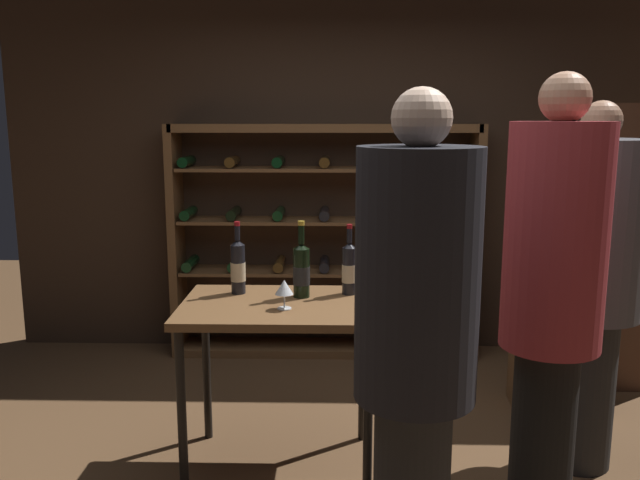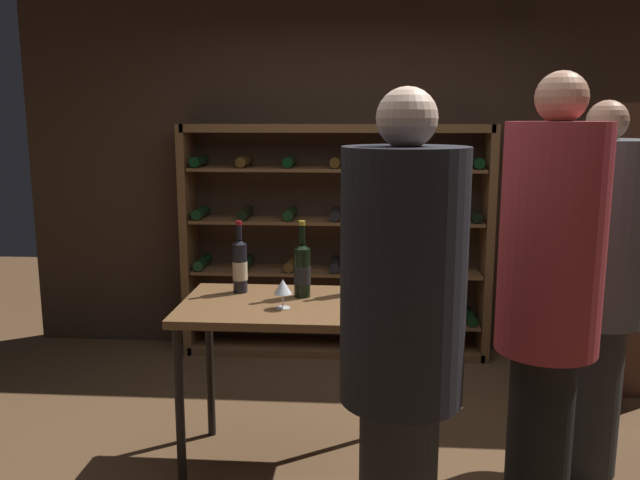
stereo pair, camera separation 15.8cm
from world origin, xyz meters
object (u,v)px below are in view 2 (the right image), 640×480
tasting_table (279,323)px  person_bystander_dark_jacket (402,335)px  wine_rack (334,241)px  display_cabinet (634,251)px  wine_bottle_red_label (350,269)px  wine_crate (561,385)px  wine_bottle_gold_foil (240,266)px  person_guest_plum_blouse (549,293)px  person_guest_blue_shirt (595,275)px  wine_glass_stemmed_left (283,288)px  wine_bottle_green_slim (302,270)px

tasting_table → person_bystander_dark_jacket: (0.56, -0.95, 0.27)m
wine_rack → display_cabinet: (1.97, -0.52, 0.06)m
wine_rack → wine_bottle_red_label: (0.16, -1.51, 0.14)m
wine_rack → wine_bottle_red_label: wine_rack is taller
person_bystander_dark_jacket → wine_crate: person_bystander_dark_jacket is taller
wine_bottle_red_label → wine_bottle_gold_foil: bearing=179.8°
tasting_table → person_guest_plum_blouse: 1.32m
tasting_table → display_cabinet: (2.16, 1.16, 0.16)m
wine_bottle_red_label → tasting_table: bearing=-153.5°
person_guest_plum_blouse → person_guest_blue_shirt: 0.71m
tasting_table → wine_glass_stemmed_left: (0.04, -0.10, 0.21)m
wine_glass_stemmed_left → wine_bottle_red_label: bearing=41.4°
person_guest_plum_blouse → display_cabinet: person_guest_plum_blouse is taller
person_guest_plum_blouse → wine_bottle_gold_foil: (-1.39, 0.70, -0.07)m
person_bystander_dark_jacket → wine_glass_stemmed_left: 0.99m
tasting_table → wine_bottle_gold_foil: wine_bottle_gold_foil is taller
person_bystander_dark_jacket → wine_crate: bearing=-87.1°
person_guest_blue_shirt → wine_crate: size_ratio=3.88×
wine_crate → wine_glass_stemmed_left: bearing=-152.2°
person_guest_plum_blouse → wine_bottle_gold_foil: size_ratio=5.16×
person_guest_plum_blouse → person_bystander_dark_jacket: bearing=-3.8°
person_guest_plum_blouse → display_cabinet: bearing=-159.6°
tasting_table → wine_bottle_gold_foil: 0.38m
wine_crate → wine_bottle_gold_foil: bearing=-163.3°
person_guest_plum_blouse → wine_bottle_red_label: 1.07m
wine_glass_stemmed_left → wine_rack: bearing=85.1°
person_guest_plum_blouse → wine_bottle_green_slim: size_ratio=4.97×
tasting_table → person_guest_blue_shirt: (1.55, 0.08, 0.25)m
person_guest_plum_blouse → person_guest_blue_shirt: bearing=-161.8°
person_bystander_dark_jacket → wine_bottle_red_label: bearing=-44.1°
wine_rack → person_bystander_dark_jacket: 2.66m
wine_glass_stemmed_left → wine_bottle_gold_foil: bearing=133.0°
display_cabinet → person_guest_plum_blouse: bearing=-120.6°
person_guest_blue_shirt → wine_glass_stemmed_left: size_ratio=12.97×
person_guest_blue_shirt → wine_bottle_red_label: (-1.20, 0.10, -0.01)m
wine_crate → wine_bottle_green_slim: wine_bottle_green_slim is taller
wine_bottle_green_slim → wine_bottle_red_label: 0.25m
person_guest_plum_blouse → wine_glass_stemmed_left: (-1.13, 0.41, -0.11)m
tasting_table → person_guest_blue_shirt: person_guest_blue_shirt is taller
wine_crate → wine_bottle_gold_foil: (-1.86, -0.56, 0.84)m
wine_rack → wine_bottle_green_slim: wine_rack is taller
tasting_table → display_cabinet: bearing=28.2°
display_cabinet → wine_bottle_red_label: size_ratio=5.08×
wine_bottle_red_label → person_guest_blue_shirt: bearing=-4.7°
wine_bottle_green_slim → person_guest_plum_blouse: bearing=-30.8°
wine_bottle_gold_foil → display_cabinet: bearing=22.3°
tasting_table → display_cabinet: display_cabinet is taller
display_cabinet → wine_bottle_green_slim: size_ratio=4.74×
person_bystander_dark_jacket → wine_rack: bearing=-46.6°
person_guest_blue_shirt → wine_bottle_red_label: 1.20m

